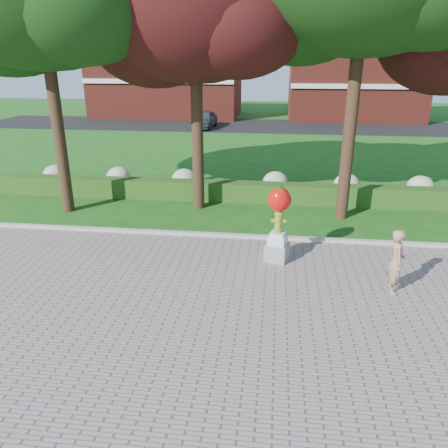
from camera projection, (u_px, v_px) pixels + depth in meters
The scene contains 12 objects.
ground at pixel (234, 282), 11.71m from camera, with size 100.00×100.00×0.00m, color #195014.
walkway at pixel (212, 386), 8.00m from camera, with size 40.00×14.00×0.04m, color gray.
curb at pixel (243, 237), 14.46m from camera, with size 40.00×0.18×0.15m, color #ADADA5.
lawn_hedge at pixel (251, 192), 18.05m from camera, with size 24.00×0.70×0.80m, color #204513.
hydrangea_row at pixel (265, 183), 18.86m from camera, with size 20.10×1.10×0.99m.
street at pixel (266, 126), 37.63m from camera, with size 50.00×8.00×0.02m, color black.
building_left at pixel (168, 79), 43.04m from camera, with size 14.00×8.00×7.00m, color maroon.
building_right at pixel (354, 84), 41.14m from camera, with size 12.00×8.00×6.40m, color maroon.
tree_mid_left at pixel (192, 5), 14.94m from camera, with size 8.25×7.04×10.69m.
hydrant_sculpture at pixel (278, 221), 12.50m from camera, with size 0.77×0.77×2.28m.
woman at pixel (396, 261), 10.90m from camera, with size 0.61×0.40×1.68m, color tan.
parked_car at pixel (204, 119), 36.28m from camera, with size 1.65×4.10×1.40m, color #3D4145.
Camera 1 is at (0.98, -10.31, 5.69)m, focal length 35.00 mm.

